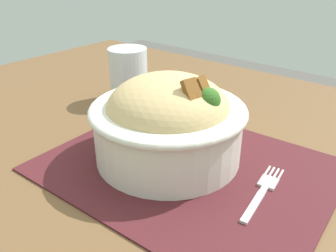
% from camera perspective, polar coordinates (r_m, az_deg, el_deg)
% --- Properties ---
extents(table, '(1.36, 0.89, 0.78)m').
position_cam_1_polar(table, '(0.56, 4.20, -10.92)').
color(table, brown).
rests_on(table, ground_plane).
extents(placemat, '(0.40, 0.32, 0.00)m').
position_cam_1_polar(placemat, '(0.50, 3.09, -6.58)').
color(placemat, '#47191E').
rests_on(placemat, table).
extents(bowl, '(0.24, 0.24, 0.13)m').
position_cam_1_polar(bowl, '(0.49, 0.06, 0.91)').
color(bowl, silver).
rests_on(bowl, placemat).
extents(fork, '(0.03, 0.13, 0.00)m').
position_cam_1_polar(fork, '(0.47, 15.23, -10.02)').
color(fork, silver).
rests_on(fork, placemat).
extents(drinking_glass, '(0.08, 0.08, 0.11)m').
position_cam_1_polar(drinking_glass, '(0.72, -6.41, 7.80)').
color(drinking_glass, silver).
rests_on(drinking_glass, table).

